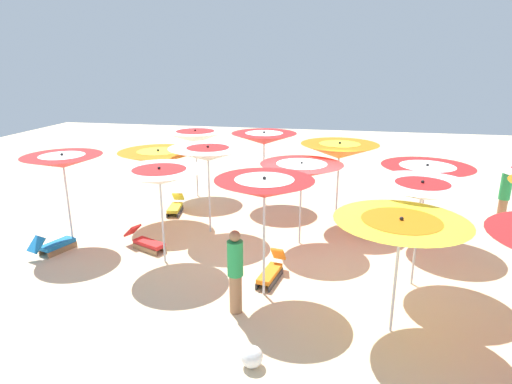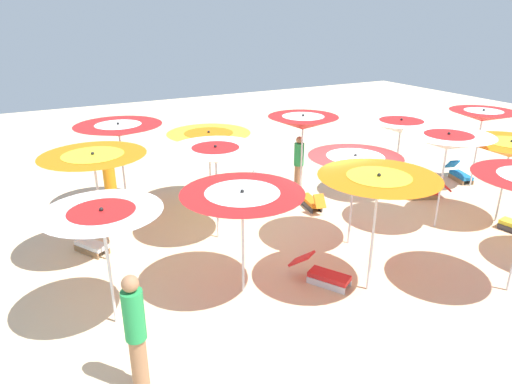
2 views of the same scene
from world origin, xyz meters
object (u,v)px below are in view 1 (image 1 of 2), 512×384
(beach_umbrella_10, at_px, (195,137))
(lounger_5, at_px, (54,245))
(beach_umbrella_6, at_px, (208,154))
(lounger_4, at_px, (146,242))
(lounger_3, at_px, (271,272))
(beachgoer_2, at_px, (504,195))
(beach_umbrella_8, at_px, (422,191))
(beach_umbrella_2, at_px, (264,188))
(beach_umbrella_13, at_px, (427,172))
(lounger_2, at_px, (175,207))
(beach_umbrella_5, at_px, (158,157))
(beach_umbrella_7, at_px, (301,170))
(beachgoer_1, at_px, (235,270))
(beach_umbrella_0, at_px, (63,161))
(beach_umbrella_11, at_px, (264,138))
(beach_ball, at_px, (252,357))
(beach_umbrella_1, at_px, (160,177))
(beach_umbrella_3, at_px, (401,228))
(beach_umbrella_12, at_px, (339,151))
(lounger_0, at_px, (358,224))

(beach_umbrella_10, distance_m, lounger_5, 5.94)
(beach_umbrella_6, height_order, lounger_4, beach_umbrella_6)
(lounger_3, xyz_separation_m, beachgoer_2, (-5.95, -4.31, 0.81))
(beach_umbrella_6, relative_size, beach_umbrella_8, 1.06)
(beach_umbrella_2, relative_size, beach_umbrella_10, 1.06)
(beach_umbrella_13, xyz_separation_m, lounger_2, (7.21, -0.98, -1.74))
(beach_umbrella_2, distance_m, beach_umbrella_8, 3.25)
(beach_umbrella_2, bearing_deg, lounger_5, -10.24)
(lounger_2, distance_m, lounger_5, 3.90)
(beach_umbrella_5, distance_m, beach_umbrella_7, 4.29)
(lounger_5, distance_m, beachgoer_1, 5.45)
(beach_umbrella_8, bearing_deg, lounger_3, 7.97)
(beach_umbrella_0, height_order, beachgoer_2, beach_umbrella_0)
(beach_umbrella_5, bearing_deg, beach_umbrella_8, 159.38)
(beach_umbrella_11, bearing_deg, beach_ball, 98.96)
(beach_umbrella_7, distance_m, lounger_2, 4.75)
(beach_umbrella_5, distance_m, lounger_5, 3.62)
(beach_umbrella_6, height_order, beach_ball, beach_umbrella_6)
(beach_umbrella_6, distance_m, lounger_2, 2.88)
(beach_umbrella_2, bearing_deg, beach_umbrella_11, -79.72)
(beach_umbrella_5, distance_m, beach_umbrella_8, 7.29)
(beach_umbrella_1, distance_m, beachgoer_2, 9.51)
(beach_umbrella_7, distance_m, beach_umbrella_10, 5.27)
(beach_umbrella_6, height_order, beach_umbrella_7, beach_umbrella_6)
(lounger_5, bearing_deg, beachgoer_2, -52.91)
(beach_umbrella_2, distance_m, beachgoer_2, 7.88)
(beach_umbrella_5, height_order, beach_umbrella_7, beach_umbrella_7)
(beach_umbrella_10, xyz_separation_m, lounger_5, (2.01, 5.25, -1.92))
(beach_umbrella_5, xyz_separation_m, beach_umbrella_11, (-2.69, -2.22, 0.26))
(beach_umbrella_2, height_order, beachgoer_2, beach_umbrella_2)
(beach_umbrella_3, bearing_deg, beach_umbrella_8, -107.90)
(beach_umbrella_12, relative_size, lounger_0, 1.90)
(lounger_0, relative_size, beach_ball, 3.60)
(beach_umbrella_5, distance_m, beach_umbrella_13, 7.32)
(beach_umbrella_2, xyz_separation_m, beach_umbrella_5, (3.75, -3.63, -0.34))
(lounger_3, bearing_deg, beachgoer_1, -7.89)
(lounger_4, height_order, beachgoer_1, beachgoer_1)
(beach_umbrella_6, relative_size, beach_umbrella_12, 1.01)
(beach_umbrella_12, distance_m, beach_ball, 7.14)
(beach_umbrella_0, xyz_separation_m, beach_umbrella_13, (-8.95, -1.88, -0.29))
(beach_umbrella_1, xyz_separation_m, beachgoer_2, (-8.60, -3.91, -1.11))
(beach_umbrella_0, bearing_deg, beach_umbrella_12, -156.19)
(beach_umbrella_13, distance_m, lounger_3, 4.82)
(beach_umbrella_12, bearing_deg, beach_umbrella_7, 62.40)
(beach_umbrella_2, distance_m, lounger_5, 5.99)
(lounger_4, xyz_separation_m, beachgoer_1, (-2.94, 2.37, 0.68))
(beach_umbrella_5, bearing_deg, beachgoer_1, 127.36)
(beach_umbrella_11, bearing_deg, lounger_2, 29.12)
(lounger_4, distance_m, lounger_5, 2.27)
(beach_umbrella_1, bearing_deg, beach_umbrella_7, -150.29)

